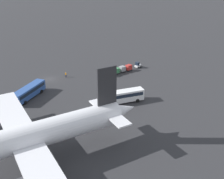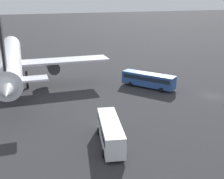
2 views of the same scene
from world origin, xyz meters
TOP-DOWN VIEW (x-y plane):
  - ground_plane at (0.00, 0.00)m, footprint 600.00×600.00m
  - airplane at (21.11, 37.52)m, footprint 49.86×43.01m
  - shuttle_bus_near at (9.77, 9.59)m, footprint 11.42×9.07m
  - shuttle_bus_far at (-10.42, 26.68)m, footprint 10.51×4.92m

SIDE VIEW (x-z plane):
  - ground_plane at x=0.00m, z-range 0.00..0.00m
  - shuttle_bus_near at x=9.77m, z-range 0.32..3.56m
  - shuttle_bus_far at x=-10.42m, z-range 0.32..3.70m
  - airplane at x=21.11m, z-range -2.04..14.41m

